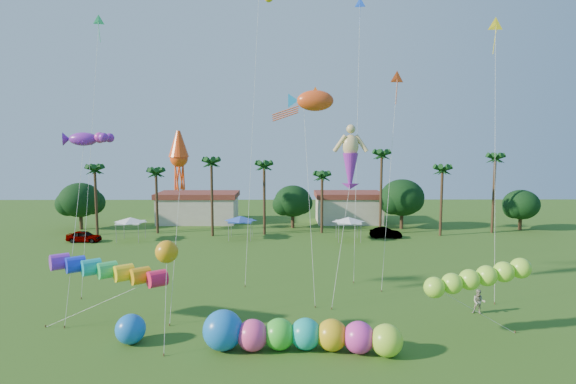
{
  "coord_description": "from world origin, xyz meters",
  "views": [
    {
      "loc": [
        -0.26,
        -21.02,
        12.22
      ],
      "look_at": [
        0.0,
        10.0,
        9.0
      ],
      "focal_mm": 28.0,
      "sensor_mm": 36.0,
      "label": 1
    }
  ],
  "objects_px": {
    "car_a": "(84,236)",
    "spectator_b": "(479,302)",
    "blue_ball": "(131,329)",
    "car_b": "(386,233)",
    "caterpillar_inflatable": "(294,334)"
  },
  "relations": [
    {
      "from": "car_a",
      "to": "spectator_b",
      "type": "distance_m",
      "value": 46.79
    },
    {
      "from": "blue_ball",
      "to": "spectator_b",
      "type": "bearing_deg",
      "value": 11.16
    },
    {
      "from": "car_b",
      "to": "caterpillar_inflatable",
      "type": "bearing_deg",
      "value": 163.15
    },
    {
      "from": "car_a",
      "to": "car_b",
      "type": "relative_size",
      "value": 1.02
    },
    {
      "from": "car_b",
      "to": "blue_ball",
      "type": "xyz_separation_m",
      "value": [
        -22.97,
        -31.7,
        0.24
      ]
    },
    {
      "from": "blue_ball",
      "to": "car_a",
      "type": "bearing_deg",
      "value": 118.38
    },
    {
      "from": "caterpillar_inflatable",
      "to": "blue_ball",
      "type": "distance_m",
      "value": 10.15
    },
    {
      "from": "car_a",
      "to": "blue_ball",
      "type": "xyz_separation_m",
      "value": [
        15.96,
        -29.55,
        0.2
      ]
    },
    {
      "from": "car_b",
      "to": "blue_ball",
      "type": "distance_m",
      "value": 39.15
    },
    {
      "from": "caterpillar_inflatable",
      "to": "car_b",
      "type": "bearing_deg",
      "value": 73.07
    },
    {
      "from": "caterpillar_inflatable",
      "to": "spectator_b",
      "type": "bearing_deg",
      "value": 27.53
    },
    {
      "from": "car_b",
      "to": "caterpillar_inflatable",
      "type": "distance_m",
      "value": 35.24
    },
    {
      "from": "car_a",
      "to": "blue_ball",
      "type": "distance_m",
      "value": 33.59
    },
    {
      "from": "car_b",
      "to": "blue_ball",
      "type": "bearing_deg",
      "value": 148.66
    },
    {
      "from": "car_b",
      "to": "spectator_b",
      "type": "height_order",
      "value": "spectator_b"
    }
  ]
}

